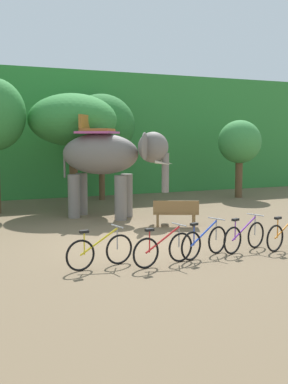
# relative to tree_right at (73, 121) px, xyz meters

# --- Properties ---
(ground_plane) EXTENTS (80.00, 80.00, 0.00)m
(ground_plane) POSITION_rel_tree_right_xyz_m (-0.02, -6.85, -3.64)
(ground_plane) COLOR brown
(foliage_hedge) EXTENTS (36.00, 6.00, 6.26)m
(foliage_hedge) POSITION_rel_tree_right_xyz_m (-0.02, 6.86, -0.51)
(foliage_hedge) COLOR #338438
(foliage_hedge) RESTS_ON ground
(tree_right) EXTENTS (3.59, 3.59, 4.73)m
(tree_right) POSITION_rel_tree_right_xyz_m (0.00, 0.00, 0.00)
(tree_right) COLOR brown
(tree_right) RESTS_ON ground
(tree_far_right) EXTENTS (3.15, 3.15, 4.99)m
(tree_far_right) POSITION_rel_tree_right_xyz_m (2.00, 2.37, -0.13)
(tree_far_right) COLOR brown
(tree_far_right) RESTS_ON ground
(tree_center_left) EXTENTS (2.11, 2.11, 3.80)m
(tree_center_left) POSITION_rel_tree_right_xyz_m (8.49, 0.50, -0.93)
(tree_center_left) COLOR brown
(tree_center_left) RESTS_ON ground
(elephant) EXTENTS (3.89, 3.45, 3.78)m
(elephant) POSITION_rel_tree_right_xyz_m (0.66, -2.54, -1.43)
(elephant) COLOR slate
(elephant) RESTS_ON ground
(bike_yellow) EXTENTS (1.69, 0.53, 0.92)m
(bike_yellow) POSITION_rel_tree_right_xyz_m (-1.76, -8.87, -3.25)
(bike_yellow) COLOR black
(bike_yellow) RESTS_ON ground
(bike_red) EXTENTS (1.69, 0.54, 0.92)m
(bike_red) POSITION_rel_tree_right_xyz_m (-0.36, -9.26, -3.25)
(bike_red) COLOR black
(bike_red) RESTS_ON ground
(bike_blue) EXTENTS (1.63, 0.71, 0.92)m
(bike_blue) POSITION_rel_tree_right_xyz_m (0.89, -8.99, -3.25)
(bike_blue) COLOR black
(bike_blue) RESTS_ON ground
(bike_purple) EXTENTS (1.64, 0.68, 0.92)m
(bike_purple) POSITION_rel_tree_right_xyz_m (2.16, -8.87, -3.25)
(bike_purple) COLOR black
(bike_purple) RESTS_ON ground
(bike_orange) EXTENTS (1.66, 0.64, 0.92)m
(bike_orange) POSITION_rel_tree_right_xyz_m (3.31, -9.11, -3.25)
(bike_orange) COLOR black
(bike_orange) RESTS_ON ground
(wooden_bench) EXTENTS (1.54, 0.99, 0.89)m
(wooden_bench) POSITION_rel_tree_right_xyz_m (2.06, -5.18, -3.16)
(wooden_bench) COLOR brown
(wooden_bench) RESTS_ON ground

